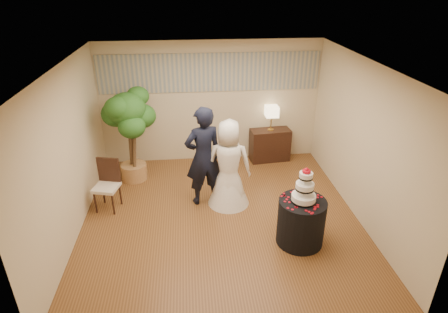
{
  "coord_description": "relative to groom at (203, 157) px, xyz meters",
  "views": [
    {
      "loc": [
        -0.51,
        -5.71,
        4.07
      ],
      "look_at": [
        0.1,
        0.4,
        1.05
      ],
      "focal_mm": 30.0,
      "sensor_mm": 36.0,
      "label": 1
    }
  ],
  "objects": [
    {
      "name": "cake_table",
      "position": [
        1.52,
        -1.4,
        -0.58
      ],
      "size": [
        0.97,
        0.97,
        0.8
      ],
      "primitive_type": "cylinder",
      "rotation": [
        0.0,
        0.0,
        0.3
      ],
      "color": "black",
      "rests_on": "floor"
    },
    {
      "name": "ceiling",
      "position": [
        0.27,
        -0.57,
        1.82
      ],
      "size": [
        5.0,
        5.0,
        0.0
      ],
      "primitive_type": "cube",
      "color": "white",
      "rests_on": "wall_back"
    },
    {
      "name": "wedding_cake",
      "position": [
        1.52,
        -1.4,
        0.12
      ],
      "size": [
        0.39,
        0.39,
        0.6
      ],
      "primitive_type": null,
      "color": "white",
      "rests_on": "cake_table"
    },
    {
      "name": "console",
      "position": [
        1.65,
        1.69,
        -0.6
      ],
      "size": [
        0.96,
        0.51,
        0.77
      ],
      "primitive_type": "cube",
      "rotation": [
        0.0,
        0.0,
        0.11
      ],
      "color": "black",
      "rests_on": "floor"
    },
    {
      "name": "bride",
      "position": [
        0.47,
        -0.1,
        -0.12
      ],
      "size": [
        0.96,
        0.93,
        1.72
      ],
      "primitive_type": "imported",
      "rotation": [
        0.0,
        0.0,
        2.98
      ],
      "color": "white",
      "rests_on": "floor"
    },
    {
      "name": "wall_left",
      "position": [
        -2.23,
        -0.57,
        0.42
      ],
      "size": [
        0.06,
        5.0,
        2.8
      ],
      "primitive_type": "cube",
      "color": "beige",
      "rests_on": "ground"
    },
    {
      "name": "ficus_tree",
      "position": [
        -1.48,
        1.05,
        0.04
      ],
      "size": [
        1.16,
        1.16,
        2.05
      ],
      "primitive_type": null,
      "rotation": [
        0.0,
        0.0,
        1.35
      ],
      "color": "#275B1D",
      "rests_on": "floor"
    },
    {
      "name": "wall_back",
      "position": [
        0.27,
        1.93,
        0.42
      ],
      "size": [
        5.0,
        0.06,
        2.8
      ],
      "primitive_type": "cube",
      "color": "beige",
      "rests_on": "ground"
    },
    {
      "name": "side_chair",
      "position": [
        -1.84,
        -0.07,
        -0.49
      ],
      "size": [
        0.55,
        0.57,
        0.98
      ],
      "primitive_type": null,
      "rotation": [
        0.0,
        0.0,
        -0.25
      ],
      "color": "black",
      "rests_on": "floor"
    },
    {
      "name": "table_lamp",
      "position": [
        1.65,
        1.69,
        0.08
      ],
      "size": [
        0.29,
        0.29,
        0.58
      ],
      "primitive_type": null,
      "color": "beige",
      "rests_on": "console"
    },
    {
      "name": "wall_front",
      "position": [
        0.27,
        -3.07,
        0.42
      ],
      "size": [
        5.0,
        0.06,
        2.8
      ],
      "primitive_type": "cube",
      "color": "beige",
      "rests_on": "ground"
    },
    {
      "name": "mural_border",
      "position": [
        0.27,
        1.91,
        1.12
      ],
      "size": [
        4.9,
        0.02,
        0.85
      ],
      "primitive_type": "cube",
      "color": "gray",
      "rests_on": "wall_back"
    },
    {
      "name": "floor",
      "position": [
        0.27,
        -0.57,
        -0.98
      ],
      "size": [
        5.0,
        5.0,
        0.0
      ],
      "primitive_type": "cube",
      "color": "brown",
      "rests_on": "ground"
    },
    {
      "name": "groom",
      "position": [
        0.0,
        0.0,
        0.0
      ],
      "size": [
        0.82,
        0.66,
        1.96
      ],
      "primitive_type": "imported",
      "rotation": [
        0.0,
        0.0,
        3.44
      ],
      "color": "black",
      "rests_on": "floor"
    },
    {
      "name": "wall_right",
      "position": [
        2.77,
        -0.57,
        0.42
      ],
      "size": [
        0.06,
        5.0,
        2.8
      ],
      "primitive_type": "cube",
      "color": "beige",
      "rests_on": "ground"
    }
  ]
}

